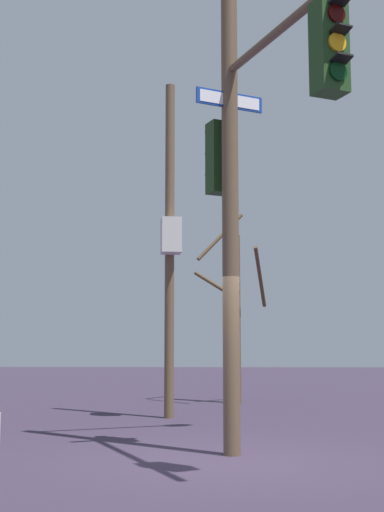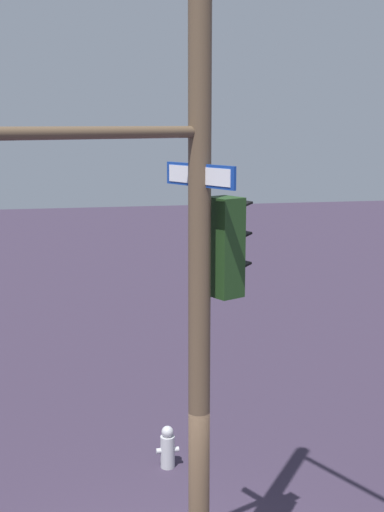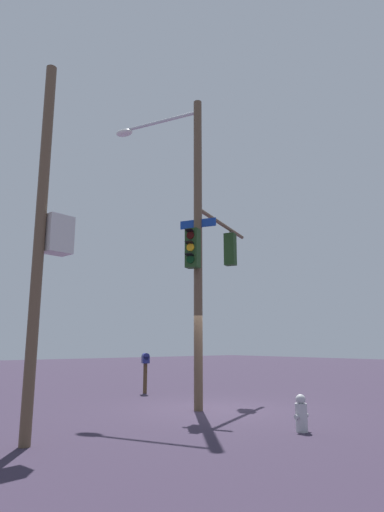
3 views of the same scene
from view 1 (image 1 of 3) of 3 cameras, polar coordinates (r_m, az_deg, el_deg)
ground_plane at (r=9.62m, az=2.66°, el=-16.44°), size 80.00×80.00×0.00m
main_signal_pole_assembly at (r=10.22m, az=5.03°, el=12.08°), size 4.93×3.27×8.99m
secondary_pole_assembly at (r=14.96m, az=-1.81°, el=1.08°), size 0.75×0.49×7.31m
bare_tree_behind_pole at (r=18.84m, az=3.53°, el=-4.51°), size 2.19×2.01×5.31m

